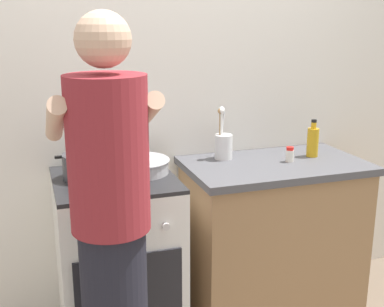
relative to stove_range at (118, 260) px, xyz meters
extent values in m
cube|color=silver|center=(0.55, 0.35, 0.80)|extent=(3.20, 0.10, 2.50)
cube|color=#99724C|center=(0.90, 0.00, -0.02)|extent=(0.96, 0.56, 0.86)
cube|color=#4C4C51|center=(0.90, 0.00, 0.43)|extent=(1.00, 0.60, 0.04)
cube|color=white|center=(0.00, 0.00, -0.01)|extent=(0.60, 0.60, 0.88)
cube|color=#232326|center=(0.00, 0.00, 0.44)|extent=(0.60, 0.60, 0.02)
cube|color=black|center=(0.00, -0.30, -0.03)|extent=(0.51, 0.01, 0.40)
cylinder|color=silver|center=(-0.18, -0.31, 0.29)|extent=(0.04, 0.01, 0.04)
cylinder|color=silver|center=(0.00, -0.31, 0.29)|extent=(0.04, 0.01, 0.04)
cylinder|color=silver|center=(0.18, -0.31, 0.29)|extent=(0.04, 0.01, 0.04)
cylinder|color=#38383D|center=(-0.14, 0.04, 0.51)|extent=(0.21, 0.21, 0.13)
cube|color=black|center=(-0.26, 0.04, 0.57)|extent=(0.04, 0.02, 0.01)
cube|color=black|center=(-0.02, 0.04, 0.57)|extent=(0.04, 0.02, 0.01)
cylinder|color=#B7B7BC|center=(0.14, 0.04, 0.49)|extent=(0.30, 0.30, 0.07)
torus|color=#B7B7BC|center=(0.14, 0.04, 0.52)|extent=(0.31, 0.31, 0.01)
cylinder|color=silver|center=(0.65, 0.16, 0.52)|extent=(0.10, 0.10, 0.14)
cylinder|color=white|center=(0.64, 0.16, 0.59)|extent=(0.01, 0.03, 0.24)
sphere|color=white|center=(0.64, 0.16, 0.73)|extent=(0.03, 0.03, 0.03)
cylinder|color=silver|center=(0.64, 0.18, 0.60)|extent=(0.05, 0.03, 0.25)
sphere|color=silver|center=(0.64, 0.18, 0.73)|extent=(0.03, 0.03, 0.03)
cylinder|color=#9E7547|center=(0.63, 0.17, 0.59)|extent=(0.03, 0.06, 0.24)
sphere|color=#9E7547|center=(0.63, 0.17, 0.72)|extent=(0.03, 0.03, 0.03)
cylinder|color=silver|center=(0.98, -0.01, 0.48)|extent=(0.04, 0.04, 0.07)
cylinder|color=red|center=(0.98, -0.01, 0.53)|extent=(0.04, 0.04, 0.02)
cylinder|color=gold|center=(1.16, 0.05, 0.53)|extent=(0.07, 0.07, 0.16)
cylinder|color=gold|center=(1.16, 0.05, 0.63)|extent=(0.03, 0.03, 0.04)
cylinder|color=black|center=(1.16, 0.05, 0.66)|extent=(0.03, 0.03, 0.02)
cylinder|color=maroon|center=(-0.12, -0.61, 0.74)|extent=(0.30, 0.30, 0.58)
sphere|color=#D3AA8C|center=(-0.12, -0.61, 1.15)|extent=(0.20, 0.20, 0.20)
cylinder|color=#D3AA8C|center=(-0.29, -0.47, 0.85)|extent=(0.07, 0.41, 0.24)
cylinder|color=#D3AA8C|center=(0.05, -0.47, 0.85)|extent=(0.07, 0.41, 0.24)
camera|label=1|loc=(-0.38, -2.36, 1.21)|focal=46.36mm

